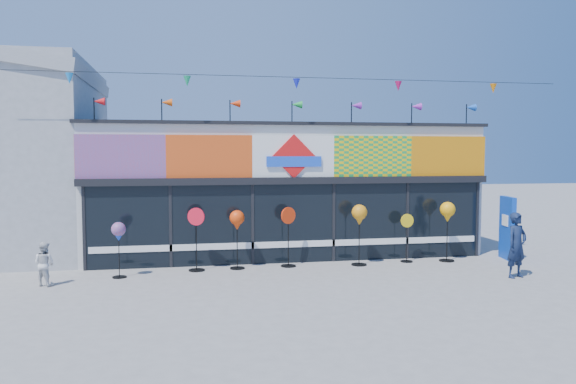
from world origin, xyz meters
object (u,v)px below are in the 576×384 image
object	(u,v)px
spinner_0	(119,233)
spinner_4	(359,217)
blue_sign	(507,228)
adult_man	(517,245)
spinner_3	(288,235)
spinner_5	(407,237)
spinner_2	(237,222)
spinner_1	(196,238)
child	(44,264)
spinner_6	(448,214)

from	to	relation	value
spinner_0	spinner_4	world-z (taller)	spinner_4
blue_sign	adult_man	size ratio (longest dim) A/B	1.13
spinner_3	spinner_5	distance (m)	3.55
spinner_2	spinner_3	size ratio (longest dim) A/B	0.97
spinner_1	adult_man	bearing A→B (deg)	-16.42
child	blue_sign	bearing A→B (deg)	-148.28
adult_man	spinner_6	bearing A→B (deg)	89.26
spinner_1	spinner_4	bearing A→B (deg)	-1.22
spinner_0	child	world-z (taller)	spinner_0
blue_sign	adult_man	world-z (taller)	blue_sign
spinner_3	spinner_4	xyz separation A→B (m)	(2.02, -0.20, 0.50)
blue_sign	child	xyz separation A→B (m)	(-12.87, -0.97, -0.42)
spinner_3	spinner_0	bearing A→B (deg)	-172.77
blue_sign	spinner_0	world-z (taller)	blue_sign
blue_sign	adult_man	xyz separation A→B (m)	(-1.17, -2.30, -0.11)
spinner_4	spinner_1	bearing A→B (deg)	178.78
spinner_2	spinner_0	bearing A→B (deg)	-170.17
spinner_3	spinner_5	size ratio (longest dim) A/B	1.19
spinner_3	spinner_6	distance (m)	4.78
spinner_1	adult_man	size ratio (longest dim) A/B	1.03
blue_sign	spinner_5	world-z (taller)	blue_sign
spinner_2	child	world-z (taller)	spinner_2
blue_sign	spinner_6	xyz separation A→B (m)	(-1.91, 0.06, 0.46)
spinner_5	adult_man	distance (m)	3.15
spinner_1	spinner_3	distance (m)	2.56
spinner_4	spinner_6	bearing A→B (deg)	1.70
blue_sign	spinner_5	size ratio (longest dim) A/B	1.33
spinner_5	spinner_6	world-z (taller)	spinner_6
spinner_5	adult_man	bearing A→B (deg)	-51.75
spinner_0	blue_sign	bearing A→B (deg)	2.07
spinner_6	adult_man	world-z (taller)	spinner_6
spinner_0	spinner_6	xyz separation A→B (m)	(9.28, 0.46, 0.26)
spinner_5	child	world-z (taller)	spinner_5
adult_man	spinner_0	bearing A→B (deg)	151.09
spinner_1	child	world-z (taller)	spinner_1
spinner_3	spinner_1	bearing A→B (deg)	-177.80
spinner_6	spinner_1	bearing A→B (deg)	179.87
spinner_1	child	distance (m)	3.82
spinner_5	blue_sign	bearing A→B (deg)	-3.20
spinner_2	spinner_5	world-z (taller)	spinner_2
blue_sign	child	bearing A→B (deg)	-165.20
spinner_4	adult_man	size ratio (longest dim) A/B	1.04
blue_sign	child	distance (m)	12.92
spinner_6	child	bearing A→B (deg)	-174.64
spinner_1	child	size ratio (longest dim) A/B	1.62
spinner_1	spinner_6	bearing A→B (deg)	-0.13
child	spinner_5	bearing A→B (deg)	-145.89
spinner_6	spinner_0	bearing A→B (deg)	-177.16
spinner_1	spinner_2	xyz separation A→B (m)	(1.11, 0.06, 0.39)
spinner_5	spinner_3	bearing A→B (deg)	-179.93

